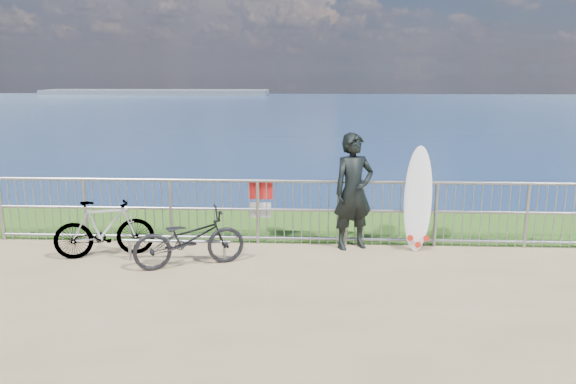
# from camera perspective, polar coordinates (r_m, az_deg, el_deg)

# --- Properties ---
(grass_strip) EXTENTS (120.00, 120.00, 0.00)m
(grass_strip) POSITION_cam_1_polar(r_m,az_deg,el_deg) (10.74, 0.22, -3.44)
(grass_strip) COLOR #295517
(grass_strip) RESTS_ON ground
(seascape) EXTENTS (260.00, 260.00, 5.00)m
(seascape) POSITION_cam_1_polar(r_m,az_deg,el_deg) (161.45, -13.16, 9.62)
(seascape) COLOR brown
(seascape) RESTS_ON ground
(railing) EXTENTS (10.06, 0.10, 1.13)m
(railing) POSITION_cam_1_polar(r_m,az_deg,el_deg) (9.53, -0.02, -1.95)
(railing) COLOR gray
(railing) RESTS_ON ground
(surfer) EXTENTS (0.83, 0.71, 1.93)m
(surfer) POSITION_cam_1_polar(r_m,az_deg,el_deg) (9.31, 6.67, 0.05)
(surfer) COLOR black
(surfer) RESTS_ON ground
(surfboard) EXTENTS (0.53, 0.49, 1.73)m
(surfboard) POSITION_cam_1_polar(r_m,az_deg,el_deg) (9.46, 13.05, -1.04)
(surfboard) COLOR white
(surfboard) RESTS_ON ground
(bicycle_near) EXTENTS (1.77, 1.16, 0.88)m
(bicycle_near) POSITION_cam_1_polar(r_m,az_deg,el_deg) (8.62, -10.00, -4.67)
(bicycle_near) COLOR black
(bicycle_near) RESTS_ON ground
(bicycle_far) EXTENTS (1.60, 0.89, 0.92)m
(bicycle_far) POSITION_cam_1_polar(r_m,az_deg,el_deg) (9.38, -18.16, -3.56)
(bicycle_far) COLOR black
(bicycle_far) RESTS_ON ground
(bike_rack) EXTENTS (1.69, 0.05, 0.35)m
(bike_rack) POSITION_cam_1_polar(r_m,az_deg,el_deg) (8.92, -11.26, -5.14)
(bike_rack) COLOR gray
(bike_rack) RESTS_ON ground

